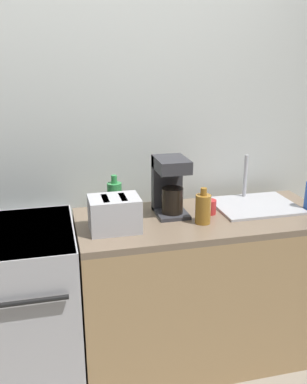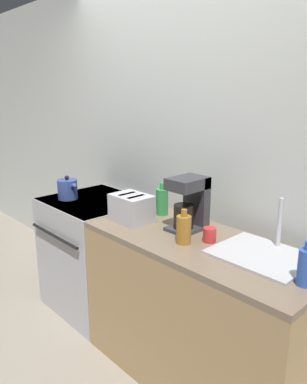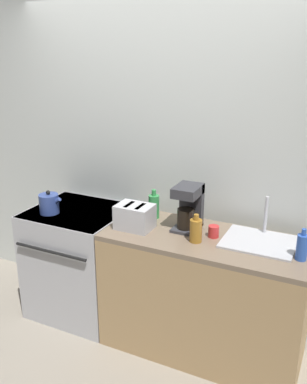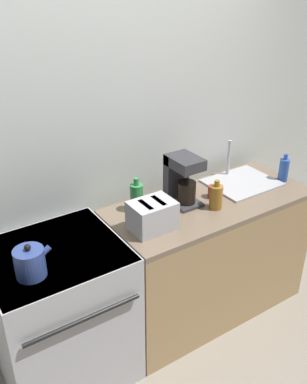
% 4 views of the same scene
% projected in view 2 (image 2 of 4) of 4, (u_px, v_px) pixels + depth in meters
% --- Properties ---
extents(ground_plane, '(12.00, 12.00, 0.00)m').
position_uv_depth(ground_plane, '(108.00, 357.00, 2.51)').
color(ground_plane, gray).
extents(wall_back, '(8.00, 0.05, 2.60)m').
position_uv_depth(wall_back, '(186.00, 154.00, 2.65)').
color(wall_back, silver).
rests_on(wall_back, ground_plane).
extents(stove, '(0.75, 0.72, 0.91)m').
position_uv_depth(stove, '(97.00, 252.00, 3.03)').
color(stove, '#B7B7BC').
rests_on(stove, ground_plane).
extents(counter_block, '(1.42, 0.62, 0.91)m').
position_uv_depth(counter_block, '(198.00, 312.00, 2.24)').
color(counter_block, tan).
rests_on(counter_block, ground_plane).
extents(kettle, '(0.19, 0.15, 0.19)m').
position_uv_depth(kettle, '(68.00, 189.00, 2.92)').
color(kettle, '#33478C').
rests_on(kettle, stove).
extents(toaster, '(0.26, 0.19, 0.18)m').
position_uv_depth(toaster, '(132.00, 208.00, 2.41)').
color(toaster, '#BCBCC1').
rests_on(toaster, counter_block).
extents(coffee_maker, '(0.17, 0.23, 0.33)m').
position_uv_depth(coffee_maker, '(190.00, 202.00, 2.26)').
color(coffee_maker, '#333338').
rests_on(coffee_maker, counter_block).
extents(sink_tray, '(0.48, 0.39, 0.28)m').
position_uv_depth(sink_tray, '(263.00, 253.00, 1.92)').
color(sink_tray, '#B7B7BC').
rests_on(sink_tray, counter_block).
extents(bottle_amber, '(0.08, 0.08, 0.20)m').
position_uv_depth(bottle_amber, '(184.00, 229.00, 2.06)').
color(bottle_amber, '#9E6B23').
rests_on(bottle_amber, counter_block).
extents(bottle_blue, '(0.07, 0.07, 0.21)m').
position_uv_depth(bottle_blue, '(306.00, 267.00, 1.61)').
color(bottle_blue, '#2D56B7').
rests_on(bottle_blue, counter_block).
extents(bottle_green, '(0.08, 0.08, 0.23)m').
position_uv_depth(bottle_green, '(162.00, 201.00, 2.54)').
color(bottle_green, '#338C47').
rests_on(bottle_green, counter_block).
extents(cup_red, '(0.07, 0.07, 0.08)m').
position_uv_depth(cup_red, '(210.00, 235.00, 2.09)').
color(cup_red, red).
rests_on(cup_red, counter_block).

